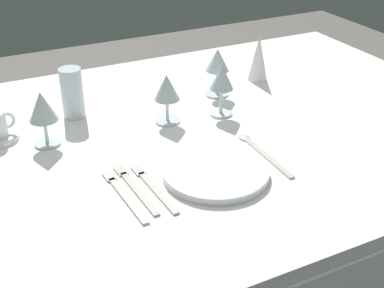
{
  "coord_description": "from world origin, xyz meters",
  "views": [
    {
      "loc": [
        -0.47,
        -1.08,
        1.37
      ],
      "look_at": [
        0.01,
        -0.1,
        0.76
      ],
      "focal_mm": 48.47,
      "sensor_mm": 36.0,
      "label": 1
    }
  ],
  "objects_px": {
    "drink_tumbler": "(72,93)",
    "napkin_folded": "(258,58)",
    "wine_glass_centre": "(167,90)",
    "fork_outer": "(152,186)",
    "wine_glass_far": "(42,109)",
    "wine_glass_right": "(217,63)",
    "spoon_soup": "(258,149)",
    "fork_salad": "(123,194)",
    "dinner_plate": "(216,172)",
    "fork_inner": "(134,187)",
    "wine_glass_left": "(222,80)"
  },
  "relations": [
    {
      "from": "dinner_plate",
      "to": "wine_glass_left",
      "type": "xyz_separation_m",
      "value": [
        0.16,
        0.27,
        0.09
      ]
    },
    {
      "from": "drink_tumbler",
      "to": "napkin_folded",
      "type": "relative_size",
      "value": 0.96
    },
    {
      "from": "napkin_folded",
      "to": "fork_inner",
      "type": "bearing_deg",
      "value": -144.58
    },
    {
      "from": "dinner_plate",
      "to": "napkin_folded",
      "type": "relative_size",
      "value": 1.67
    },
    {
      "from": "wine_glass_right",
      "to": "wine_glass_far",
      "type": "xyz_separation_m",
      "value": [
        -0.52,
        -0.08,
        -0.0
      ]
    },
    {
      "from": "fork_inner",
      "to": "drink_tumbler",
      "type": "distance_m",
      "value": 0.41
    },
    {
      "from": "spoon_soup",
      "to": "wine_glass_centre",
      "type": "xyz_separation_m",
      "value": [
        -0.14,
        0.24,
        0.09
      ]
    },
    {
      "from": "spoon_soup",
      "to": "wine_glass_right",
      "type": "height_order",
      "value": "wine_glass_right"
    },
    {
      "from": "spoon_soup",
      "to": "wine_glass_right",
      "type": "xyz_separation_m",
      "value": [
        0.07,
        0.34,
        0.1
      ]
    },
    {
      "from": "drink_tumbler",
      "to": "napkin_folded",
      "type": "bearing_deg",
      "value": 0.22
    },
    {
      "from": "dinner_plate",
      "to": "napkin_folded",
      "type": "bearing_deg",
      "value": 48.45
    },
    {
      "from": "wine_glass_left",
      "to": "fork_inner",
      "type": "bearing_deg",
      "value": -145.5
    },
    {
      "from": "dinner_plate",
      "to": "drink_tumbler",
      "type": "height_order",
      "value": "drink_tumbler"
    },
    {
      "from": "wine_glass_centre",
      "to": "napkin_folded",
      "type": "xyz_separation_m",
      "value": [
        0.38,
        0.15,
        -0.02
      ]
    },
    {
      "from": "wine_glass_far",
      "to": "fork_outer",
      "type": "bearing_deg",
      "value": -61.12
    },
    {
      "from": "spoon_soup",
      "to": "fork_outer",
      "type": "bearing_deg",
      "value": -173.17
    },
    {
      "from": "dinner_plate",
      "to": "fork_outer",
      "type": "distance_m",
      "value": 0.15
    },
    {
      "from": "fork_outer",
      "to": "wine_glass_left",
      "type": "distance_m",
      "value": 0.41
    },
    {
      "from": "fork_inner",
      "to": "wine_glass_far",
      "type": "xyz_separation_m",
      "value": [
        -0.12,
        0.28,
        0.09
      ]
    },
    {
      "from": "wine_glass_left",
      "to": "wine_glass_right",
      "type": "xyz_separation_m",
      "value": [
        0.05,
        0.12,
        -0.0
      ]
    },
    {
      "from": "wine_glass_right",
      "to": "drink_tumbler",
      "type": "distance_m",
      "value": 0.42
    },
    {
      "from": "fork_outer",
      "to": "wine_glass_right",
      "type": "bearing_deg",
      "value": 45.92
    },
    {
      "from": "fork_inner",
      "to": "spoon_soup",
      "type": "bearing_deg",
      "value": 3.55
    },
    {
      "from": "spoon_soup",
      "to": "napkin_folded",
      "type": "distance_m",
      "value": 0.46
    },
    {
      "from": "fork_salad",
      "to": "spoon_soup",
      "type": "height_order",
      "value": "spoon_soup"
    },
    {
      "from": "wine_glass_right",
      "to": "napkin_folded",
      "type": "bearing_deg",
      "value": 15.2
    },
    {
      "from": "wine_glass_left",
      "to": "wine_glass_right",
      "type": "height_order",
      "value": "wine_glass_left"
    },
    {
      "from": "dinner_plate",
      "to": "fork_outer",
      "type": "relative_size",
      "value": 1.17
    },
    {
      "from": "wine_glass_far",
      "to": "drink_tumbler",
      "type": "height_order",
      "value": "wine_glass_far"
    },
    {
      "from": "fork_inner",
      "to": "wine_glass_far",
      "type": "height_order",
      "value": "wine_glass_far"
    },
    {
      "from": "fork_salad",
      "to": "napkin_folded",
      "type": "height_order",
      "value": "napkin_folded"
    },
    {
      "from": "fork_outer",
      "to": "napkin_folded",
      "type": "bearing_deg",
      "value": 38.22
    },
    {
      "from": "fork_salad",
      "to": "wine_glass_centre",
      "type": "distance_m",
      "value": 0.36
    },
    {
      "from": "drink_tumbler",
      "to": "dinner_plate",
      "type": "bearing_deg",
      "value": -64.91
    },
    {
      "from": "wine_glass_right",
      "to": "fork_inner",
      "type": "bearing_deg",
      "value": -137.98
    },
    {
      "from": "spoon_soup",
      "to": "drink_tumbler",
      "type": "xyz_separation_m",
      "value": [
        -0.35,
        0.38,
        0.07
      ]
    },
    {
      "from": "napkin_folded",
      "to": "wine_glass_left",
      "type": "bearing_deg",
      "value": -143.22
    },
    {
      "from": "wine_glass_far",
      "to": "fork_salad",
      "type": "bearing_deg",
      "value": -72.06
    },
    {
      "from": "wine_glass_centre",
      "to": "fork_outer",
      "type": "bearing_deg",
      "value": -119.81
    },
    {
      "from": "fork_outer",
      "to": "drink_tumbler",
      "type": "relative_size",
      "value": 1.49
    },
    {
      "from": "wine_glass_centre",
      "to": "napkin_folded",
      "type": "height_order",
      "value": "napkin_folded"
    },
    {
      "from": "wine_glass_centre",
      "to": "drink_tumbler",
      "type": "bearing_deg",
      "value": 145.96
    },
    {
      "from": "fork_outer",
      "to": "dinner_plate",
      "type": "bearing_deg",
      "value": -6.82
    },
    {
      "from": "fork_inner",
      "to": "wine_glass_far",
      "type": "distance_m",
      "value": 0.32
    },
    {
      "from": "spoon_soup",
      "to": "drink_tumbler",
      "type": "bearing_deg",
      "value": 132.52
    },
    {
      "from": "wine_glass_centre",
      "to": "wine_glass_left",
      "type": "relative_size",
      "value": 0.94
    },
    {
      "from": "fork_inner",
      "to": "napkin_folded",
      "type": "height_order",
      "value": "napkin_folded"
    },
    {
      "from": "fork_outer",
      "to": "wine_glass_left",
      "type": "xyz_separation_m",
      "value": [
        0.31,
        0.25,
        0.1
      ]
    },
    {
      "from": "fork_outer",
      "to": "spoon_soup",
      "type": "xyz_separation_m",
      "value": [
        0.29,
        0.04,
        0.0
      ]
    },
    {
      "from": "dinner_plate",
      "to": "fork_inner",
      "type": "bearing_deg",
      "value": 170.01
    }
  ]
}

